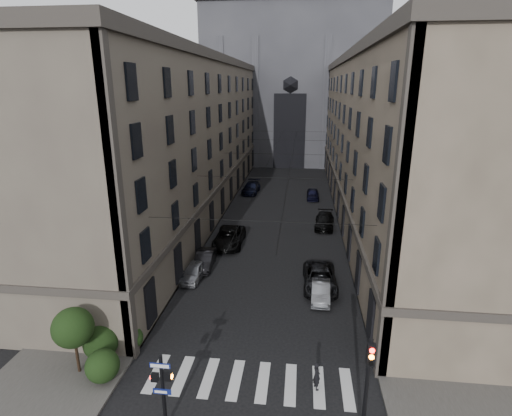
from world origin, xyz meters
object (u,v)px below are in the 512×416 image
at_px(pedestrian, 317,376).
at_px(car_left_near, 194,271).
at_px(car_right_near, 321,291).
at_px(car_right_midnear, 320,278).
at_px(car_left_midfar, 229,237).
at_px(car_right_midfar, 325,221).
at_px(pedestrian_signal_left, 163,386).
at_px(car_right_far, 313,194).
at_px(car_left_midnear, 204,260).
at_px(traffic_light_right, 368,378).
at_px(car_left_far, 251,188).
at_px(gothic_tower, 292,73).

bearing_deg(pedestrian, car_left_near, 17.31).
xyz_separation_m(car_right_near, car_right_midnear, (0.00, 1.82, 0.14)).
relative_size(car_left_near, car_left_midfar, 0.67).
relative_size(car_left_near, car_right_midfar, 0.79).
relative_size(car_left_near, car_right_near, 1.03).
xyz_separation_m(pedestrian_signal_left, car_right_midfar, (8.78, 28.89, -1.58)).
bearing_deg(car_right_midnear, car_right_far, 89.03).
relative_size(car_right_midnear, car_right_far, 1.33).
height_order(car_left_midnear, car_right_near, car_left_midnear).
relative_size(car_right_near, car_right_far, 0.92).
height_order(car_right_near, car_right_midfar, car_right_midfar).
relative_size(pedestrian_signal_left, car_right_midfar, 0.79).
xyz_separation_m(traffic_light_right, pedestrian, (-2.00, 2.92, -2.49)).
distance_m(traffic_light_right, car_right_near, 12.71).
height_order(car_left_midfar, pedestrian, car_left_midfar).
distance_m(car_left_near, car_right_far, 27.75).
xyz_separation_m(traffic_light_right, car_right_midfar, (-0.33, 28.47, -2.55)).
bearing_deg(car_left_midnear, car_right_near, -26.42).
xyz_separation_m(car_left_midnear, car_left_far, (0.87, 25.96, 0.07)).
bearing_deg(car_left_midfar, pedestrian_signal_left, -87.77).
distance_m(pedestrian_signal_left, car_right_midfar, 30.24).
xyz_separation_m(pedestrian_signal_left, traffic_light_right, (9.11, 0.42, 0.97)).
xyz_separation_m(pedestrian_signal_left, pedestrian, (7.12, 3.34, -1.52)).
bearing_deg(car_left_far, car_left_midfar, -85.72).
height_order(pedestrian_signal_left, pedestrian, pedestrian_signal_left).
distance_m(car_left_midnear, car_right_midnear, 10.29).
height_order(car_left_near, car_right_near, car_left_near).
bearing_deg(car_left_midnear, car_left_far, 85.35).
bearing_deg(gothic_tower, car_right_midfar, -83.26).
bearing_deg(car_left_far, car_right_midnear, -69.06).
bearing_deg(pedestrian_signal_left, car_left_midnear, 97.49).
bearing_deg(gothic_tower, car_right_midnear, -85.92).
distance_m(pedestrian_signal_left, car_right_midnear, 16.57).
bearing_deg(car_left_near, pedestrian, -46.34).
height_order(traffic_light_right, car_left_far, traffic_light_right).
height_order(traffic_light_right, car_right_far, traffic_light_right).
bearing_deg(car_left_far, pedestrian, -74.70).
bearing_deg(car_right_midnear, car_left_near, 177.42).
xyz_separation_m(car_right_far, pedestrian, (-0.60, -37.31, 0.08)).
xyz_separation_m(gothic_tower, car_right_midfar, (5.27, -44.57, -17.06)).
bearing_deg(car_left_midnear, car_right_midnear, -17.09).
xyz_separation_m(car_left_near, car_right_near, (10.31, -2.11, -0.04)).
distance_m(gothic_tower, car_left_midfar, 53.89).
bearing_deg(traffic_light_right, car_left_midnear, 124.21).
relative_size(car_left_near, pedestrian, 2.50).
bearing_deg(car_right_far, car_right_midfar, -84.79).
height_order(gothic_tower, pedestrian, gothic_tower).
relative_size(car_right_midnear, pedestrian, 3.51).
bearing_deg(car_right_near, car_right_midnear, 92.23).
bearing_deg(gothic_tower, car_right_far, -82.71).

